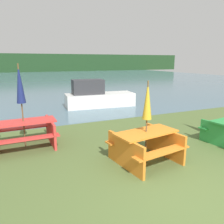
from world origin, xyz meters
name	(u,v)px	position (x,y,z in m)	size (l,w,h in m)	color
ground_plane	(192,200)	(0.00, 0.00, 0.00)	(60.00, 60.00, 0.00)	#516633
water	(37,78)	(0.00, 30.63, 0.00)	(60.00, 50.00, 0.00)	slate
far_treeline	(28,63)	(0.00, 50.63, 2.00)	(80.00, 1.60, 4.00)	#1E3D1E
picnic_table_orange	(146,144)	(0.07, 1.69, 0.46)	(1.73, 1.60, 0.78)	orange
picnic_table_red	(24,131)	(-2.64, 3.91, 0.47)	(1.81, 1.43, 0.78)	red
umbrella_navy	(20,85)	(-2.64, 3.91, 1.82)	(0.24, 0.24, 2.39)	brown
umbrella_gold	(147,101)	(0.07, 1.69, 1.53)	(0.23, 0.23, 2.02)	brown
boat	(97,97)	(1.25, 8.51, 0.54)	(3.80, 1.54, 1.49)	silver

